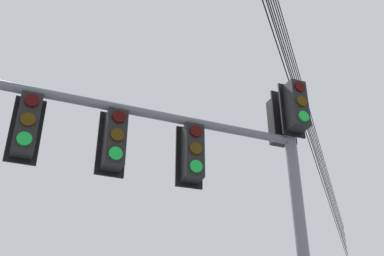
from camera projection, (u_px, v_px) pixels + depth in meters
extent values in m
cylinder|color=slate|center=(130.00, 110.00, 7.25)|extent=(3.91, 4.42, 0.14)
cube|color=black|center=(296.00, 106.00, 8.20)|extent=(0.42, 0.42, 0.90)
cube|color=black|center=(291.00, 110.00, 8.34)|extent=(0.32, 0.36, 1.04)
cylinder|color=#360503|center=(300.00, 87.00, 8.21)|extent=(0.15, 0.17, 0.20)
cylinder|color=#3C2703|center=(302.00, 101.00, 8.06)|extent=(0.15, 0.17, 0.20)
cylinder|color=green|center=(304.00, 116.00, 7.92)|extent=(0.15, 0.17, 0.20)
cube|color=black|center=(279.00, 121.00, 8.69)|extent=(0.42, 0.42, 0.90)
cube|color=black|center=(284.00, 117.00, 8.55)|extent=(0.32, 0.36, 1.04)
cylinder|color=#360503|center=(273.00, 112.00, 8.97)|extent=(0.15, 0.17, 0.20)
cylinder|color=#3C2703|center=(274.00, 125.00, 8.82)|extent=(0.15, 0.17, 0.20)
cylinder|color=green|center=(276.00, 140.00, 8.68)|extent=(0.15, 0.17, 0.20)
cube|color=black|center=(192.00, 153.00, 7.32)|extent=(0.42, 0.42, 0.90)
cube|color=black|center=(189.00, 157.00, 7.47)|extent=(0.31, 0.37, 1.04)
cylinder|color=#360503|center=(196.00, 131.00, 7.33)|extent=(0.15, 0.17, 0.20)
cylinder|color=#3C2703|center=(196.00, 148.00, 7.19)|extent=(0.15, 0.17, 0.20)
cylinder|color=green|center=(196.00, 166.00, 7.04)|extent=(0.15, 0.17, 0.20)
cube|color=black|center=(114.00, 140.00, 6.92)|extent=(0.42, 0.42, 0.90)
cube|color=black|center=(112.00, 144.00, 7.06)|extent=(0.33, 0.35, 1.04)
cylinder|color=#360503|center=(119.00, 117.00, 6.93)|extent=(0.16, 0.17, 0.20)
cylinder|color=#3C2703|center=(117.00, 135.00, 6.79)|extent=(0.16, 0.17, 0.20)
cylinder|color=green|center=(116.00, 153.00, 6.65)|extent=(0.16, 0.17, 0.20)
cube|color=black|center=(27.00, 125.00, 6.52)|extent=(0.42, 0.42, 0.90)
cube|color=black|center=(26.00, 130.00, 6.66)|extent=(0.33, 0.35, 1.04)
cylinder|color=#360503|center=(32.00, 101.00, 6.53)|extent=(0.16, 0.17, 0.20)
cylinder|color=#3C2703|center=(28.00, 119.00, 6.39)|extent=(0.16, 0.17, 0.20)
cylinder|color=green|center=(24.00, 139.00, 6.25)|extent=(0.16, 0.17, 0.20)
cylinder|color=black|center=(294.00, 98.00, 10.36)|extent=(34.81, 0.33, 0.26)
cylinder|color=black|center=(293.00, 83.00, 10.54)|extent=(34.81, 0.33, 0.26)
cylinder|color=black|center=(292.00, 75.00, 10.65)|extent=(34.81, 0.33, 0.26)
cylinder|color=black|center=(290.00, 64.00, 10.79)|extent=(34.81, 0.33, 0.26)
cylinder|color=black|center=(289.00, 52.00, 10.96)|extent=(34.81, 0.33, 0.26)
cylinder|color=black|center=(287.00, 41.00, 11.12)|extent=(34.81, 0.33, 0.26)
cylinder|color=black|center=(286.00, 28.00, 11.30)|extent=(34.81, 0.33, 0.26)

